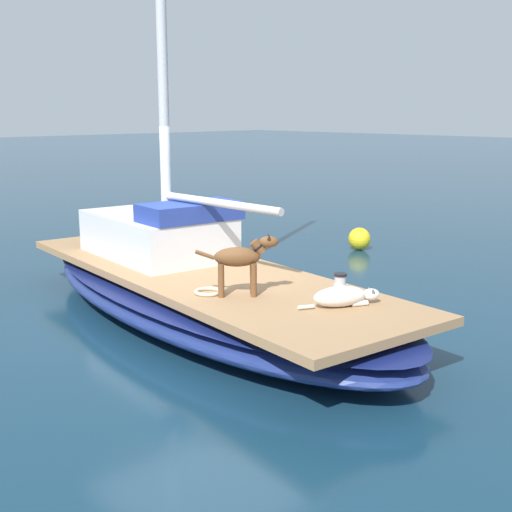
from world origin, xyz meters
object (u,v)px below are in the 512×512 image
(dog_brown, at_px, (241,259))
(dog_white, at_px, (343,296))
(mooring_buoy, at_px, (359,239))
(deck_winch, at_px, (340,283))
(sailboat_main, at_px, (203,295))
(coiled_rope, at_px, (208,292))

(dog_brown, bearing_deg, dog_white, -65.87)
(dog_brown, bearing_deg, mooring_buoy, 24.81)
(dog_brown, xyz_separation_m, mooring_buoy, (5.62, 2.60, -0.86))
(dog_brown, bearing_deg, deck_winch, -34.87)
(sailboat_main, bearing_deg, mooring_buoy, 14.80)
(coiled_rope, bearing_deg, mooring_buoy, 21.32)
(sailboat_main, relative_size, dog_white, 8.40)
(dog_brown, distance_m, dog_white, 1.22)
(dog_white, height_order, deck_winch, dog_white)
(sailboat_main, height_order, dog_brown, dog_brown)
(dog_white, distance_m, coiled_rope, 1.56)
(sailboat_main, height_order, coiled_rope, coiled_rope)
(mooring_buoy, bearing_deg, sailboat_main, -165.20)
(coiled_rope, height_order, mooring_buoy, coiled_rope)
(sailboat_main, distance_m, dog_brown, 1.52)
(dog_brown, relative_size, dog_white, 0.86)
(sailboat_main, relative_size, mooring_buoy, 17.02)
(coiled_rope, xyz_separation_m, mooring_buoy, (5.85, 2.28, -0.46))
(coiled_rope, distance_m, mooring_buoy, 6.29)
(dog_white, distance_m, deck_winch, 0.62)
(deck_winch, height_order, mooring_buoy, deck_winch)
(deck_winch, xyz_separation_m, mooring_buoy, (4.68, 3.26, -0.54))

